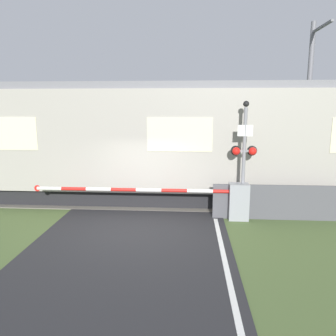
# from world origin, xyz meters

# --- Properties ---
(ground_plane) EXTENTS (80.00, 80.00, 0.00)m
(ground_plane) POSITION_xyz_m (0.00, 0.00, 0.00)
(ground_plane) COLOR #4C6033
(track_bed) EXTENTS (36.00, 3.20, 0.13)m
(track_bed) POSITION_xyz_m (0.00, 3.26, 0.02)
(track_bed) COLOR #666056
(track_bed) RESTS_ON ground_plane
(train) EXTENTS (21.08, 3.01, 4.27)m
(train) POSITION_xyz_m (1.13, 3.26, 2.18)
(train) COLOR black
(train) RESTS_ON ground_plane
(crossing_barrier) EXTENTS (6.79, 0.44, 1.14)m
(crossing_barrier) POSITION_xyz_m (2.34, 1.07, 0.64)
(crossing_barrier) COLOR gray
(crossing_barrier) RESTS_ON ground_plane
(signal_post) EXTENTS (0.79, 0.26, 3.63)m
(signal_post) POSITION_xyz_m (3.12, 1.20, 2.06)
(signal_post) COLOR gray
(signal_post) RESTS_ON ground_plane
(catenary_pole) EXTENTS (0.20, 1.90, 6.76)m
(catenary_pole) POSITION_xyz_m (6.26, 5.17, 3.53)
(catenary_pole) COLOR slate
(catenary_pole) RESTS_ON ground_plane
(roadside_fence) EXTENTS (4.28, 0.06, 1.10)m
(roadside_fence) POSITION_xyz_m (4.35, 1.13, 0.55)
(roadside_fence) COLOR #4C4C51
(roadside_fence) RESTS_ON ground_plane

